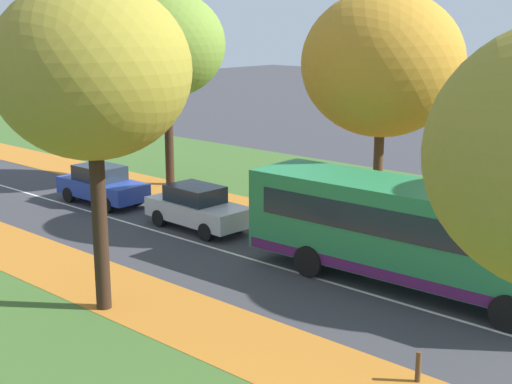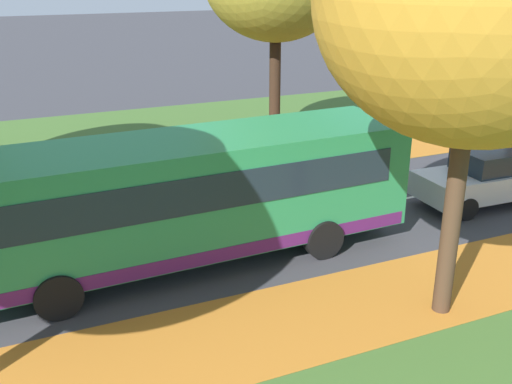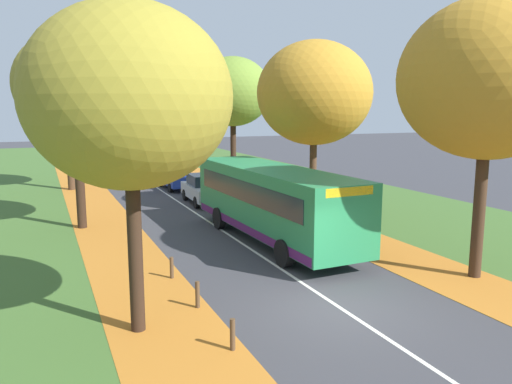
% 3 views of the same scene
% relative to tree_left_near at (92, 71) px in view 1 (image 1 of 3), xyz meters
% --- Properties ---
extents(leaf_litter_left, '(2.80, 60.00, 0.00)m').
position_rel_tree_left_near_xyz_m(leaf_litter_left, '(1.02, 1.61, -6.29)').
color(leaf_litter_left, '#B26B23').
rests_on(leaf_litter_left, grass_verge_left).
extents(grass_verge_right, '(12.00, 90.00, 0.01)m').
position_rel_tree_left_near_xyz_m(grass_verge_right, '(14.82, 7.61, -6.30)').
color(grass_verge_right, '#3D6028').
rests_on(grass_verge_right, ground).
extents(leaf_litter_right, '(2.80, 60.00, 0.00)m').
position_rel_tree_left_near_xyz_m(leaf_litter_right, '(10.22, 1.61, -6.29)').
color(leaf_litter_right, '#B26B23').
rests_on(leaf_litter_right, grass_verge_right).
extents(road_centre_line, '(0.12, 80.00, 0.01)m').
position_rel_tree_left_near_xyz_m(road_centre_line, '(5.62, 7.61, -6.30)').
color(road_centre_line, silver).
rests_on(road_centre_line, ground).
extents(tree_left_near, '(5.00, 5.00, 8.58)m').
position_rel_tree_left_near_xyz_m(tree_left_near, '(0.00, 0.00, 0.00)').
color(tree_left_near, black).
rests_on(tree_left_near, ground).
extents(tree_right_near, '(5.66, 5.66, 8.61)m').
position_rel_tree_left_near_xyz_m(tree_right_near, '(11.01, -1.49, -0.25)').
color(tree_right_near, '#422D1E').
rests_on(tree_right_near, ground).
extents(tree_right_mid, '(5.34, 5.34, 8.89)m').
position_rel_tree_left_near_xyz_m(tree_right_mid, '(11.06, 9.89, 0.17)').
color(tree_right_mid, black).
rests_on(tree_right_mid, ground).
extents(bollard_third, '(0.12, 0.12, 0.69)m').
position_rel_tree_left_near_xyz_m(bollard_third, '(2.04, -8.30, -5.96)').
color(bollard_third, '#4C3823').
rests_on(bollard_third, ground).
extents(bus, '(2.89, 10.47, 2.98)m').
position_rel_tree_left_near_xyz_m(bus, '(6.90, -5.43, -4.60)').
color(bus, '#237A47').
rests_on(bus, ground).
extents(car_silver_lead, '(1.89, 4.26, 1.62)m').
position_rel_tree_left_near_xyz_m(car_silver_lead, '(6.86, 3.59, -5.49)').
color(car_silver_lead, '#B7BABF').
rests_on(car_silver_lead, ground).
extents(car_blue_following, '(1.85, 4.23, 1.62)m').
position_rel_tree_left_near_xyz_m(car_blue_following, '(6.76, 9.30, -5.49)').
color(car_blue_following, '#233D9E').
rests_on(car_blue_following, ground).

